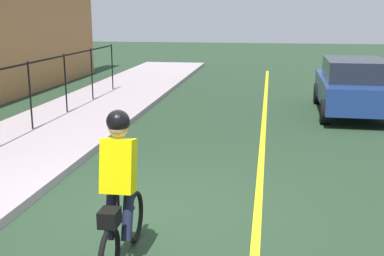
% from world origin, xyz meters
% --- Properties ---
extents(ground_plane, '(80.00, 80.00, 0.00)m').
position_xyz_m(ground_plane, '(0.00, 0.00, 0.00)').
color(ground_plane, '#223824').
extents(lane_line_centre, '(36.00, 0.12, 0.01)m').
position_xyz_m(lane_line_centre, '(0.00, -1.60, 0.00)').
color(lane_line_centre, yellow).
rests_on(lane_line_centre, ground).
extents(cyclist_lead, '(1.71, 0.36, 1.83)m').
position_xyz_m(cyclist_lead, '(-1.53, -0.08, 0.91)').
color(cyclist_lead, black).
rests_on(cyclist_lead, ground).
extents(patrol_sedan, '(4.44, 2.01, 1.58)m').
position_xyz_m(patrol_sedan, '(7.82, -4.05, 0.82)').
color(patrol_sedan, navy).
rests_on(patrol_sedan, ground).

